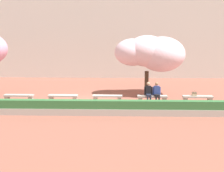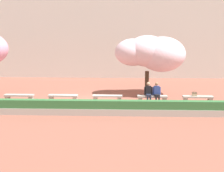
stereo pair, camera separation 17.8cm
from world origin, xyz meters
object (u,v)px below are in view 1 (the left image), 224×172
at_px(stone_bench_far_east, 198,98).
at_px(person_seated_right, 157,92).
at_px(person_seated_left, 148,92).
at_px(stone_bench_east_end, 152,98).
at_px(cherry_tree_main, 151,53).
at_px(stone_bench_center, 63,97).
at_px(stone_bench_near_west, 19,97).
at_px(handbag, 194,94).
at_px(stone_bench_near_east, 107,97).

xyz_separation_m(stone_bench_far_east, person_seated_right, (-2.53, -0.05, 0.39)).
bearing_deg(person_seated_left, stone_bench_east_end, 12.02).
bearing_deg(person_seated_left, cherry_tree_main, 82.94).
bearing_deg(person_seated_right, person_seated_left, -179.98).
bearing_deg(cherry_tree_main, stone_bench_center, -157.02).
bearing_deg(person_seated_right, stone_bench_near_west, 179.65).
distance_m(stone_bench_center, stone_bench_far_east, 8.38).
relative_size(stone_bench_center, handbag, 5.48).
xyz_separation_m(stone_bench_center, stone_bench_east_end, (5.58, 0.00, 0.00)).
xyz_separation_m(stone_bench_near_west, stone_bench_far_east, (11.17, 0.00, 0.00)).
relative_size(stone_bench_near_east, handbag, 5.48).
xyz_separation_m(person_seated_left, handbag, (2.83, 0.04, -0.12)).
relative_size(person_seated_left, person_seated_right, 1.00).
height_order(stone_bench_near_west, stone_bench_far_east, same).
height_order(stone_bench_near_east, handbag, handbag).
xyz_separation_m(stone_bench_near_west, stone_bench_near_east, (5.58, 0.00, 0.00)).
height_order(stone_bench_near_west, handbag, handbag).
distance_m(stone_bench_near_west, handbag, 10.95).
bearing_deg(stone_bench_center, handbag, -0.08).
bearing_deg(person_seated_right, cherry_tree_main, 94.91).
distance_m(person_seated_right, handbag, 2.32).
height_order(stone_bench_center, person_seated_left, person_seated_left).
xyz_separation_m(stone_bench_near_west, cherry_tree_main, (8.43, 2.39, 2.62)).
bearing_deg(stone_bench_east_end, stone_bench_center, 180.00).
height_order(handbag, cherry_tree_main, cherry_tree_main).
xyz_separation_m(stone_bench_near_east, person_seated_right, (3.05, -0.05, 0.39)).
xyz_separation_m(stone_bench_center, handbag, (8.16, -0.01, 0.27)).
distance_m(stone_bench_near_east, handbag, 5.37).
height_order(stone_bench_near_west, person_seated_right, person_seated_right).
height_order(stone_bench_center, cherry_tree_main, cherry_tree_main).
distance_m(person_seated_left, cherry_tree_main, 3.32).
xyz_separation_m(stone_bench_near_east, cherry_tree_main, (2.84, 2.39, 2.62)).
height_order(stone_bench_east_end, stone_bench_far_east, same).
height_order(stone_bench_near_west, stone_bench_center, same).
xyz_separation_m(stone_bench_east_end, person_seated_left, (-0.25, -0.05, 0.39)).
bearing_deg(stone_bench_near_east, stone_bench_near_west, 180.00).
height_order(stone_bench_near_east, person_seated_left, person_seated_left).
distance_m(stone_bench_near_west, stone_bench_far_east, 11.17).
bearing_deg(stone_bench_far_east, person_seated_right, -178.79).
bearing_deg(stone_bench_far_east, person_seated_left, -178.99).
height_order(person_seated_left, handbag, person_seated_left).
bearing_deg(handbag, stone_bench_east_end, 179.75).
bearing_deg(stone_bench_east_end, stone_bench_near_east, 180.00).
distance_m(stone_bench_east_end, person_seated_left, 0.47).
bearing_deg(stone_bench_east_end, person_seated_left, -167.98).
xyz_separation_m(stone_bench_east_end, person_seated_right, (0.26, -0.05, 0.39)).
bearing_deg(stone_bench_far_east, cherry_tree_main, 138.90).
distance_m(stone_bench_center, stone_bench_near_east, 2.79).
bearing_deg(stone_bench_near_east, cherry_tree_main, 40.05).
bearing_deg(person_seated_right, stone_bench_east_end, 168.51).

